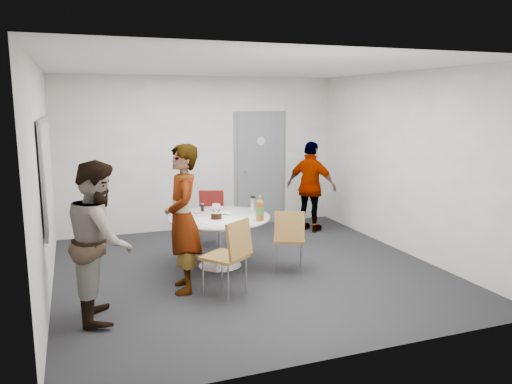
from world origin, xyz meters
name	(u,v)px	position (x,y,z in m)	size (l,w,h in m)	color
floor	(249,270)	(0.00, 0.00, 0.00)	(5.00, 5.00, 0.00)	black
ceiling	(249,66)	(0.00, 0.00, 2.70)	(5.00, 5.00, 0.00)	silver
wall_back	(202,154)	(0.00, 2.50, 1.35)	(5.00, 5.00, 0.00)	#BBB8B1
wall_left	(43,183)	(-2.50, 0.00, 1.35)	(5.00, 5.00, 0.00)	#BBB8B1
wall_right	(407,164)	(2.50, 0.00, 1.35)	(5.00, 5.00, 0.00)	#BBB8B1
wall_front	(347,210)	(0.00, -2.50, 1.35)	(5.00, 5.00, 0.00)	#BBB8B1
door	(260,169)	(1.10, 2.48, 1.03)	(1.02, 0.17, 2.12)	slate
whiteboard	(47,171)	(-2.46, 0.20, 1.45)	(0.04, 1.90, 1.25)	slate
table	(222,223)	(-0.30, 0.25, 0.62)	(1.38, 1.38, 1.05)	silver
chair_near_left	(231,250)	(-0.51, -0.82, 0.57)	(0.64, 0.65, 0.93)	brown
chair_near_right	(289,235)	(0.47, -0.27, 0.52)	(0.55, 0.57, 0.86)	brown
chair_far	(211,212)	(-0.15, 1.39, 0.53)	(0.53, 0.56, 0.87)	maroon
person_main	(183,219)	(-0.98, -0.41, 0.89)	(0.65, 0.43, 1.78)	#A5C6EA
person_left	(100,240)	(-1.95, -0.85, 0.84)	(0.82, 0.64, 1.68)	white
person_right	(311,187)	(1.72, 1.59, 0.79)	(0.93, 0.39, 1.59)	black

